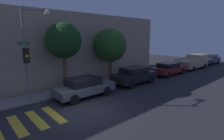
# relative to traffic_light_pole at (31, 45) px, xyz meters

# --- Properties ---
(ground_plane) EXTENTS (60.00, 60.00, 0.00)m
(ground_plane) POSITION_rel_traffic_light_pole_xyz_m (1.65, -3.37, -3.70)
(ground_plane) COLOR #28282D
(sidewalk) EXTENTS (26.00, 1.74, 0.14)m
(sidewalk) POSITION_rel_traffic_light_pole_xyz_m (1.65, 0.70, -3.63)
(sidewalk) COLOR gray
(sidewalk) RESTS_ON ground
(building_row) EXTENTS (26.00, 6.00, 6.22)m
(building_row) POSITION_rel_traffic_light_pole_xyz_m (1.65, 4.96, -0.58)
(building_row) COLOR gray
(building_row) RESTS_ON ground
(crosswalk) EXTENTS (4.08, 2.60, 0.00)m
(crosswalk) POSITION_rel_traffic_light_pole_xyz_m (-1.71, -2.57, -3.69)
(crosswalk) COLOR gold
(crosswalk) RESTS_ON ground
(traffic_light_pole) EXTENTS (2.07, 0.56, 5.93)m
(traffic_light_pole) POSITION_rel_traffic_light_pole_xyz_m (0.00, 0.00, 0.00)
(traffic_light_pole) COLOR slate
(traffic_light_pole) RESTS_ON ground
(sedan_near_corner) EXTENTS (4.21, 1.85, 1.39)m
(sedan_near_corner) POSITION_rel_traffic_light_pole_xyz_m (2.93, -1.27, -2.95)
(sedan_near_corner) COLOR #4C5156
(sedan_near_corner) RESTS_ON ground
(sedan_middle) EXTENTS (4.31, 1.87, 1.51)m
(sedan_middle) POSITION_rel_traffic_light_pole_xyz_m (8.20, -1.27, -2.90)
(sedan_middle) COLOR black
(sedan_middle) RESTS_ON ground
(sedan_far_end) EXTENTS (4.68, 1.81, 1.37)m
(sedan_far_end) POSITION_rel_traffic_light_pole_xyz_m (13.93, -1.27, -2.96)
(sedan_far_end) COLOR maroon
(sedan_far_end) RESTS_ON ground
(pickup_truck) EXTENTS (5.43, 2.10, 1.83)m
(pickup_truck) POSITION_rel_traffic_light_pole_xyz_m (19.93, -1.27, -2.77)
(pickup_truck) COLOR tan
(pickup_truck) RESTS_ON ground
(sedan_tail_of_row) EXTENTS (4.42, 1.78, 1.49)m
(sedan_tail_of_row) POSITION_rel_traffic_light_pole_xyz_m (25.65, -1.27, -2.91)
(sedan_tail_of_row) COLOR #2D3351
(sedan_tail_of_row) RESTS_ON ground
(tree_near_corner) EXTENTS (2.65, 2.65, 5.22)m
(tree_near_corner) POSITION_rel_traffic_light_pole_xyz_m (2.55, 0.79, 0.17)
(tree_near_corner) COLOR brown
(tree_near_corner) RESTS_ON ground
(tree_midblock) EXTENTS (3.01, 3.01, 4.90)m
(tree_midblock) POSITION_rel_traffic_light_pole_xyz_m (7.10, 0.79, -0.32)
(tree_midblock) COLOR brown
(tree_midblock) RESTS_ON ground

